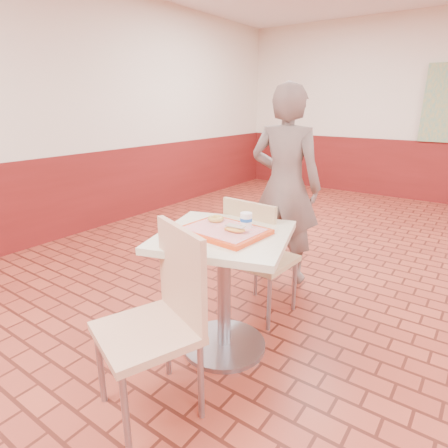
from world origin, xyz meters
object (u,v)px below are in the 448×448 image
Objects in this scene: chair_main_front at (161,313)px; serving_tray at (224,231)px; customer at (285,186)px; chair_main_back at (257,253)px; paper_cup at (246,220)px; main_table at (224,273)px; long_john_donut at (235,229)px; ring_donut at (216,219)px.

chair_main_front reaches higher than serving_tray.
chair_main_back is at bearing 94.22° from customer.
paper_cup is (0.29, -1.12, 0.02)m from customer.
serving_tray is at bearing 90.99° from customer.
serving_tray is at bearing 113.35° from chair_main_front.
paper_cup is at bearing 104.79° from chair_main_front.
main_table is at bearing -135.87° from paper_cup.
paper_cup is (0.01, 0.11, 0.03)m from long_john_donut.
long_john_donut is at bearing -10.69° from serving_tray.
main_table is 5.76× the size of long_john_donut.
customer is 1.27m from long_john_donut.
serving_tray is 4.68× the size of ring_donut.
long_john_donut is at bearing 94.97° from customer.
chair_main_front is 0.77m from ring_donut.
chair_main_front reaches higher than ring_donut.
long_john_donut is (0.09, -0.02, 0.04)m from serving_tray.
serving_tray is 0.15m from paper_cup.
paper_cup is at bearing 44.13° from main_table.
chair_main_back is 0.57m from serving_tray.
ring_donut is (-0.16, 0.69, 0.31)m from chair_main_front.
main_table is 0.87× the size of chair_main_back.
customer reaches higher than ring_donut.
long_john_donut is 1.53× the size of paper_cup.
chair_main_front reaches higher than main_table.
paper_cup reaches higher than main_table.
paper_cup reaches higher than serving_tray.
ring_donut is at bearing 145.45° from main_table.
paper_cup is (0.10, 0.10, 0.35)m from main_table.
chair_main_back is 8.93× the size of ring_donut.
ring_donut is (0.06, -1.13, -0.01)m from customer.
main_table is 1.67× the size of serving_tray.
main_table is 0.82× the size of chair_main_front.
main_table is at bearing 97.55° from chair_main_back.
paper_cup reaches higher than chair_main_back.
chair_main_front is at bearing -96.06° from paper_cup.
ring_donut is (-0.13, 0.09, 0.32)m from main_table.
serving_tray is (0.03, -0.47, 0.32)m from chair_main_back.
ring_donut reaches higher than serving_tray.
chair_main_back is 0.62m from long_john_donut.
ring_donut reaches higher than main_table.
chair_main_front is at bearing 88.84° from customer.
main_table is 0.34m from long_john_donut.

